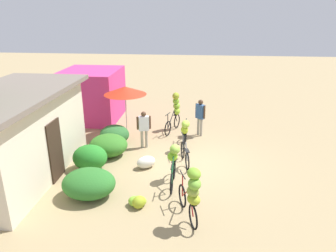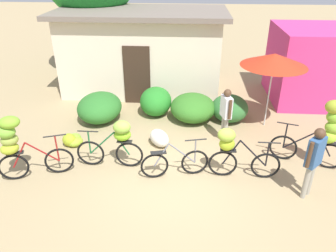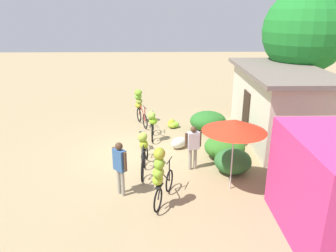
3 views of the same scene
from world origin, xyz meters
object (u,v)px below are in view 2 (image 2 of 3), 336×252
bicycle_rightmost (325,130)px  banana_pile_on_ground (73,140)px  shop_pink (320,65)px  market_umbrella (274,60)px  building_low (142,51)px  person_vendor (226,110)px  bicycle_leftmost (16,142)px  bicycle_center_loaded (175,163)px  person_bystander (314,156)px  bicycle_by_shop (234,149)px  bicycle_near_pile (117,139)px  produce_sack (159,138)px

bicycle_rightmost → banana_pile_on_ground: size_ratio=2.55×
shop_pink → market_umbrella: bearing=-133.9°
building_low → person_vendor: size_ratio=3.93×
bicycle_leftmost → bicycle_center_loaded: size_ratio=1.03×
bicycle_leftmost → person_bystander: (6.35, -0.17, 0.04)m
bicycle_by_shop → bicycle_near_pile: bearing=175.0°
bicycle_near_pile → bicycle_rightmost: (4.87, 0.33, 0.27)m
bicycle_near_pile → bicycle_center_loaded: size_ratio=1.04×
bicycle_leftmost → bicycle_by_shop: size_ratio=0.99×
bicycle_leftmost → person_vendor: bicycle_leftmost is taller
shop_pink → person_vendor: 4.83m
market_umbrella → bicycle_by_shop: 3.24m
produce_sack → person_vendor: size_ratio=0.45×
market_umbrella → bicycle_rightmost: 2.51m
bicycle_center_loaded → produce_sack: 1.45m
market_umbrella → bicycle_near_pile: (-4.00, -2.44, -1.29)m
shop_pink → person_bystander: shop_pink is taller
bicycle_by_shop → banana_pile_on_ground: 4.38m
bicycle_center_loaded → person_bystander: 2.98m
shop_pink → bicycle_near_pile: (-6.18, -4.71, -0.49)m
person_vendor → person_bystander: (1.58, -2.24, 0.08)m
shop_pink → produce_sack: size_ratio=4.57×
market_umbrella → person_bystander: (0.25, -3.26, -1.03)m
bicycle_near_pile → bicycle_rightmost: bearing=3.8°
market_umbrella → person_vendor: (-1.32, -1.02, -1.11)m
market_umbrella → bicycle_center_loaded: market_umbrella is taller
produce_sack → bicycle_near_pile: bearing=-130.5°
bicycle_near_pile → person_vendor: (2.67, 1.42, 0.18)m
market_umbrella → bicycle_leftmost: market_umbrella is taller
market_umbrella → produce_sack: bearing=-155.9°
market_umbrella → bicycle_near_pile: size_ratio=1.36×
bicycle_near_pile → person_bystander: bearing=-11.0°
market_umbrella → bicycle_near_pile: 4.86m
building_low → person_bystander: bearing=-54.0°
bicycle_by_shop → person_vendor: 1.67m
shop_pink → produce_sack: 6.51m
banana_pile_on_ground → bicycle_center_loaded: bearing=-22.7°
bicycle_rightmost → banana_pile_on_ground: 6.42m
bicycle_center_loaded → bicycle_rightmost: 3.59m
bicycle_by_shop → produce_sack: size_ratio=2.36×
market_umbrella → bicycle_leftmost: size_ratio=1.37×
market_umbrella → bicycle_rightmost: size_ratio=1.25×
market_umbrella → banana_pile_on_ground: market_umbrella is taller
market_umbrella → person_vendor: size_ratio=1.44×
bicycle_leftmost → bicycle_by_shop: (4.83, 0.41, -0.23)m
bicycle_rightmost → banana_pile_on_ground: (-6.34, 0.57, -0.87)m
bicycle_by_shop → person_bystander: 1.66m
building_low → bicycle_near_pile: size_ratio=3.70×
building_low → bicycle_by_shop: 6.15m
market_umbrella → person_bystander: bearing=-85.6°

